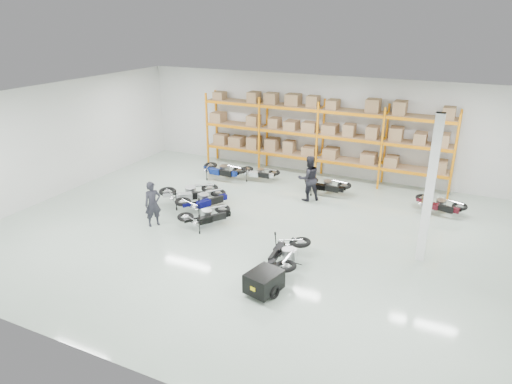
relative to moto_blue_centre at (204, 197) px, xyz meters
The scene contains 14 objects.
room 3.29m from the moto_blue_centre, 17.49° to the right, with size 18.00×18.00×18.00m.
pallet_rack 6.44m from the moto_blue_centre, 64.28° to the left, with size 11.28×0.98×3.62m.
structural_column 8.08m from the moto_blue_centre, ahead, with size 0.25×0.25×4.50m, color white.
moto_blue_centre is the anchor object (origin of this frame).
moto_silver_left 0.89m from the moto_blue_centre, 160.71° to the left, with size 0.89×2.00×1.22m, color #AAADB1, non-canonical shape.
moto_black_far_left 1.41m from the moto_blue_centre, 54.59° to the right, with size 0.76×1.70×1.04m, color black, non-canonical shape.
moto_touring_right 5.03m from the moto_blue_centre, 29.88° to the right, with size 0.81×1.82×1.11m, color black, non-canonical shape.
trailer 5.99m from the moto_blue_centre, 43.25° to the right, with size 0.93×1.60×0.65m.
moto_back_a 3.56m from the moto_blue_centre, 108.31° to the left, with size 0.81×1.83×1.12m, color navy, non-canonical shape.
moto_back_b 3.97m from the moto_blue_centre, 83.18° to the left, with size 0.69×1.55×0.95m, color silver, non-canonical shape.
moto_back_c 5.14m from the moto_blue_centre, 44.27° to the left, with size 0.76×1.71×1.05m, color black, non-canonical shape.
moto_back_d 8.80m from the moto_blue_centre, 23.24° to the left, with size 0.72×1.63×0.99m, color #420D15, non-canonical shape.
person_left 2.10m from the moto_blue_centre, 115.91° to the right, with size 0.59×0.39×1.62m, color #212129.
person_back 4.21m from the moto_blue_centre, 39.97° to the left, with size 0.90×0.70×1.84m, color black.
Camera 1 is at (5.92, -12.72, 6.99)m, focal length 32.00 mm.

